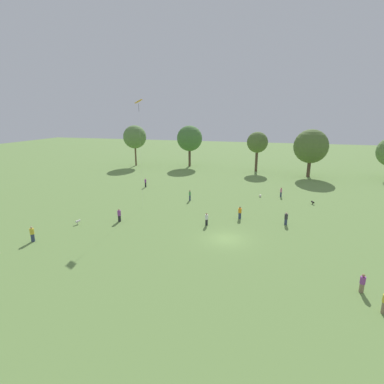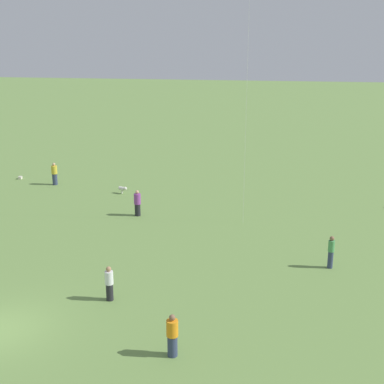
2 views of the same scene
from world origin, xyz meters
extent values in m
plane|color=#6B8E47|center=(0.00, 0.00, 0.00)|extent=(240.00, 240.00, 0.00)
cylinder|color=brown|center=(-32.10, 43.02, 2.75)|extent=(0.45, 0.45, 5.51)
sphere|color=#5B7F42|center=(-32.10, 43.02, 7.83)|extent=(6.20, 6.20, 6.20)
cylinder|color=brown|center=(-17.45, 45.85, 2.50)|extent=(0.63, 0.63, 5.00)
sphere|color=#477538|center=(-17.45, 45.85, 7.54)|extent=(6.76, 6.76, 6.76)
cylinder|color=brown|center=(0.54, 43.08, 2.66)|extent=(0.64, 0.64, 5.31)
sphere|color=#516B33|center=(0.54, 43.08, 7.21)|extent=(5.07, 5.07, 5.07)
cylinder|color=brown|center=(12.48, 39.62, 2.06)|extent=(0.77, 0.77, 4.13)
sphere|color=#516B33|center=(12.48, 39.62, 6.95)|extent=(7.52, 7.52, 7.52)
cylinder|color=#232328|center=(-14.81, 1.97, 0.41)|extent=(0.53, 0.53, 0.81)
cylinder|color=purple|center=(-14.81, 1.97, 1.17)|extent=(0.63, 0.63, 0.71)
sphere|color=tan|center=(-14.81, 1.97, 1.64)|extent=(0.24, 0.24, 0.24)
cylinder|color=#333D5B|center=(0.69, 7.37, 0.43)|extent=(0.54, 0.54, 0.85)
cylinder|color=orange|center=(0.69, 7.37, 1.18)|extent=(0.63, 0.63, 0.64)
sphere|color=brown|center=(0.69, 7.37, 1.62)|extent=(0.24, 0.24, 0.24)
cylinder|color=#333D5B|center=(-21.11, -6.52, 0.45)|extent=(0.55, 0.55, 0.91)
cylinder|color=gold|center=(-21.11, -6.52, 1.23)|extent=(0.65, 0.65, 0.66)
sphere|color=tan|center=(-21.11, -6.52, 1.68)|extent=(0.24, 0.24, 0.24)
cylinder|color=#333D5B|center=(6.77, 6.63, 0.39)|extent=(0.51, 0.51, 0.78)
cylinder|color=#333338|center=(6.77, 6.63, 1.12)|extent=(0.60, 0.60, 0.69)
sphere|color=beige|center=(6.77, 6.63, 1.59)|extent=(0.24, 0.24, 0.24)
cylinder|color=#333D5B|center=(6.30, 20.38, 0.42)|extent=(0.30, 0.30, 0.84)
cylinder|color=pink|center=(6.30, 20.38, 1.14)|extent=(0.35, 0.35, 0.59)
sphere|color=#A87A56|center=(6.30, 20.38, 1.55)|extent=(0.24, 0.24, 0.24)
cylinder|color=#847056|center=(12.33, -7.63, 0.39)|extent=(0.43, 0.43, 0.78)
cylinder|color=purple|center=(12.33, -7.63, 1.09)|extent=(0.50, 0.50, 0.62)
sphere|color=#A87A56|center=(12.33, -7.63, 1.52)|extent=(0.24, 0.24, 0.24)
cylinder|color=#847056|center=(13.23, -10.15, 0.46)|extent=(0.44, 0.44, 0.91)
cylinder|color=#333D5B|center=(-8.35, 13.96, 0.46)|extent=(0.39, 0.39, 0.92)
cylinder|color=#4C9956|center=(-8.35, 13.96, 1.22)|extent=(0.45, 0.45, 0.60)
sphere|color=brown|center=(-8.35, 13.96, 1.64)|extent=(0.24, 0.24, 0.24)
cylinder|color=#232328|center=(-19.31, 20.67, 0.45)|extent=(0.38, 0.38, 0.90)
cylinder|color=purple|center=(-19.31, 20.67, 1.21)|extent=(0.44, 0.44, 0.62)
sphere|color=beige|center=(-19.31, 20.67, 1.64)|extent=(0.24, 0.24, 0.24)
cylinder|color=#232328|center=(-3.18, 3.68, 0.40)|extent=(0.41, 0.41, 0.81)
cylinder|color=white|center=(-3.18, 3.68, 1.12)|extent=(0.49, 0.49, 0.62)
sphere|color=#A87A56|center=(-3.18, 3.68, 1.55)|extent=(0.24, 0.24, 0.24)
cube|color=orange|center=(-14.58, 9.02, 15.77)|extent=(1.19, 1.29, 0.55)
cylinder|color=black|center=(-14.58, 9.02, 14.88)|extent=(0.04, 0.04, 1.12)
cylinder|color=silver|center=(-14.58, 9.02, 7.88)|extent=(0.01, 0.01, 15.77)
cylinder|color=black|center=(11.20, 17.23, 0.34)|extent=(0.45, 0.57, 0.27)
sphere|color=black|center=(11.07, 17.53, 0.39)|extent=(0.25, 0.25, 0.25)
cylinder|color=black|center=(11.20, 17.23, 0.10)|extent=(0.12, 0.12, 0.21)
cylinder|color=silver|center=(-19.59, -0.51, 0.40)|extent=(0.44, 0.53, 0.29)
sphere|color=silver|center=(-19.48, -0.21, 0.44)|extent=(0.26, 0.26, 0.26)
cylinder|color=silver|center=(-19.59, -0.51, 0.13)|extent=(0.13, 0.13, 0.25)
cube|color=beige|center=(2.84, 19.48, 0.17)|extent=(0.36, 0.46, 0.34)
camera|label=1|loc=(4.72, -32.07, 14.20)|focal=28.00mm
camera|label=2|loc=(18.03, 10.88, 11.81)|focal=50.00mm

